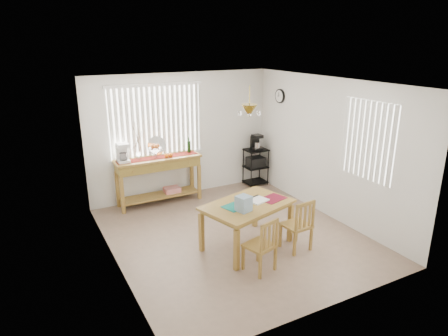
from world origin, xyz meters
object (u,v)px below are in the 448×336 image
chair_right (298,225)px  cart_items (256,142)px  dining_table (247,209)px  chair_left (261,246)px  wire_cart (256,163)px  sideboard (159,169)px

chair_right → cart_items: bearing=70.2°
cart_items → dining_table: bearing=-124.9°
chair_left → chair_right: (0.85, 0.25, 0.02)m
dining_table → chair_right: size_ratio=1.82×
dining_table → chair_right: bearing=-36.9°
wire_cart → cart_items: cart_items is taller
cart_items → chair_left: cart_items is taller
chair_left → wire_cart: bearing=59.0°
sideboard → dining_table: sideboard is taller
sideboard → chair_right: (1.28, -2.89, -0.30)m
cart_items → chair_left: bearing=-121.0°
wire_cart → cart_items: 0.49m
chair_right → dining_table: bearing=143.1°
dining_table → wire_cart: bearing=55.0°
chair_left → chair_right: size_ratio=0.96×
sideboard → chair_right: bearing=-66.1°
chair_left → sideboard: bearing=97.8°
wire_cart → dining_table: wire_cart is taller
cart_items → chair_left: (-1.90, -3.16, -0.59)m
wire_cart → dining_table: 2.95m
cart_items → chair_right: 3.14m
wire_cart → dining_table: size_ratio=0.53×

